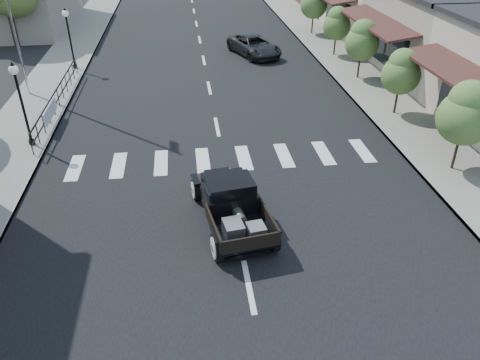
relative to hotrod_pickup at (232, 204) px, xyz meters
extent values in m
plane|color=black|center=(0.13, 0.20, -0.75)|extent=(120.00, 120.00, 0.00)
cube|color=black|center=(0.13, 15.20, -0.74)|extent=(14.00, 80.00, 0.02)
cube|color=gray|center=(-8.37, 15.20, -0.67)|extent=(3.00, 80.00, 0.15)
cube|color=gray|center=(8.63, 15.20, -0.67)|extent=(3.00, 80.00, 0.15)
cube|color=#AAA18F|center=(15.13, 13.20, 1.50)|extent=(10.00, 9.00, 4.50)
cube|color=beige|center=(15.13, 22.20, 1.50)|extent=(10.00, 9.00, 4.50)
imported|color=black|center=(3.42, 17.90, -0.13)|extent=(3.44, 4.88, 1.24)
camera|label=1|loc=(-1.22, -11.72, 7.96)|focal=35.00mm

